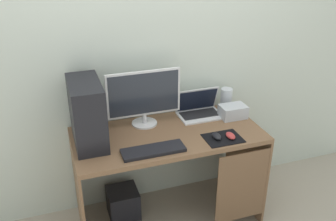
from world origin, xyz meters
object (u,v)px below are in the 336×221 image
pc_tower (87,113)px  mouse_left (217,136)px  monitor (144,97)px  subwoofer (123,203)px  mouse_right (231,136)px  keyboard (153,150)px  laptop (199,110)px  speaker (226,99)px  projector (233,111)px

pc_tower → mouse_left: (0.84, -0.25, -0.20)m
monitor → subwoofer: (-0.21, -0.05, -0.87)m
mouse_left → mouse_right: bearing=-14.7°
monitor → keyboard: monitor is taller
mouse_left → laptop: bearing=85.1°
monitor → speaker: bearing=4.5°
laptop → projector: bearing=-27.8°
monitor → laptop: bearing=2.1°
keyboard → subwoofer: size_ratio=1.77×
keyboard → mouse_left: 0.47m
speaker → keyboard: speaker is taller
laptop → mouse_left: 0.39m
laptop → pc_tower: bearing=-171.0°
projector → mouse_left: size_ratio=2.08×
monitor → keyboard: (-0.05, -0.39, -0.21)m
keyboard → laptop: bearing=39.3°
pc_tower → mouse_left: size_ratio=4.57×
pc_tower → mouse_left: 0.90m
mouse_left → speaker: bearing=56.3°
subwoofer → laptop: bearing=5.8°
laptop → mouse_left: (-0.03, -0.39, -0.02)m
monitor → subwoofer: size_ratio=2.32×
laptop → speaker: bearing=8.6°
mouse_left → mouse_right: same height
pc_tower → mouse_right: bearing=-16.4°
pc_tower → keyboard: 0.51m
speaker → projector: (-0.02, -0.16, -0.04)m
mouse_left → mouse_right: 0.10m
laptop → keyboard: bearing=-140.7°
mouse_left → mouse_right: size_ratio=1.00×
laptop → keyboard: (-0.50, -0.41, -0.03)m
pc_tower → monitor: pc_tower is taller
speaker → mouse_left: size_ratio=1.81×
projector → keyboard: size_ratio=0.48×
projector → subwoofer: size_ratio=0.84×
laptop → mouse_right: size_ratio=3.51×
laptop → mouse_right: bearing=-81.5°
laptop → speaker: (0.25, 0.04, 0.04)m
laptop → mouse_right: 0.42m
pc_tower → speaker: size_ratio=2.52×
mouse_left → subwoofer: 0.97m
keyboard → subwoofer: keyboard is taller
pc_tower → subwoofer: (0.21, 0.07, -0.87)m
speaker → subwoofer: (-0.91, -0.11, -0.74)m
pc_tower → keyboard: pc_tower is taller
pc_tower → monitor: (0.43, 0.12, 0.00)m
projector → speaker: bearing=82.9°
mouse_right → subwoofer: bearing=154.4°
monitor → projector: bearing=-8.8°
pc_tower → projector: size_ratio=2.19×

